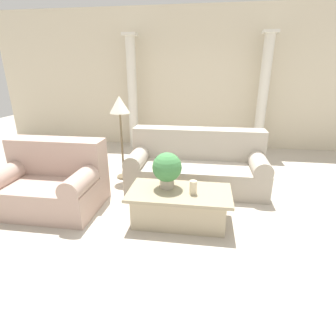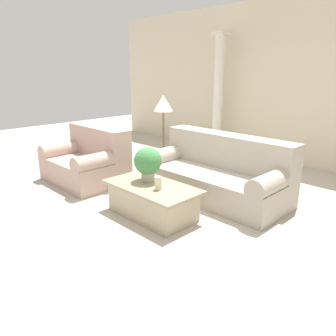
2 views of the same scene
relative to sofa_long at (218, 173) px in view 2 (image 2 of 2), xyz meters
name	(u,v)px [view 2 (image 2 of 2)]	position (x,y,z in m)	size (l,w,h in m)	color
ground_plane	(178,203)	(-0.20, -0.65, -0.36)	(16.00, 16.00, 0.00)	#BCB2A3
wall_back	(291,83)	(-0.20, 2.53, 1.24)	(10.00, 0.06, 3.20)	beige
sofa_long	(218,173)	(0.00, 0.00, 0.00)	(2.19, 0.98, 0.92)	#ADA393
loveseat	(88,160)	(-2.00, -1.01, 0.01)	(1.39, 0.98, 0.92)	tan
coffee_table	(152,200)	(-0.16, -1.19, -0.14)	(1.28, 0.69, 0.42)	tan
potted_plant	(148,162)	(-0.33, -1.10, 0.33)	(0.37, 0.37, 0.46)	#B2A893
pillar_candle	(158,183)	(0.01, -1.24, 0.15)	(0.09, 0.09, 0.17)	beige
floor_lamp	(163,109)	(-1.31, 0.13, 0.84)	(0.34, 0.34, 1.44)	brown
column_left	(218,94)	(-1.66, 2.15, 0.97)	(0.31, 0.31, 2.61)	silver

